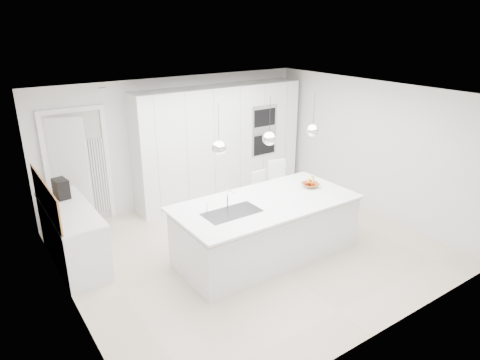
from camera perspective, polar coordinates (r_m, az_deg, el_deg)
floor at (r=7.07m, az=1.39°, el=-9.09°), size 5.50×5.50×0.00m
wall_back at (r=8.60m, az=-8.34°, el=5.18°), size 5.50×0.00×5.50m
wall_left at (r=5.53m, az=-22.44°, el=-5.09°), size 0.00×5.00×5.00m
ceiling at (r=6.23m, az=1.59°, el=11.34°), size 5.50×5.50×0.00m
tall_cabinets at (r=8.74m, az=-2.71°, el=4.95°), size 3.60×0.60×2.30m
oven_stack at (r=8.94m, az=3.27°, el=6.62°), size 0.62×0.04×1.05m
doorway_frame at (r=8.02m, az=-20.71°, el=1.23°), size 1.11×0.08×2.13m
hallway_door at (r=7.93m, az=-22.33°, el=0.64°), size 0.76×0.38×2.00m
radiator at (r=8.14m, az=-18.37°, el=0.48°), size 0.32×0.04×1.40m
left_base_cabinets at (r=6.99m, az=-21.39°, el=-7.00°), size 0.60×1.80×0.86m
left_worktop at (r=6.81m, az=-21.87°, el=-3.62°), size 0.62×1.82×0.04m
oak_backsplash at (r=6.66m, az=-24.56°, el=-2.02°), size 0.02×1.80×0.50m
island_base at (r=6.71m, az=3.62°, el=-6.69°), size 2.80×1.20×0.86m
island_worktop at (r=6.55m, az=3.44°, el=-3.02°), size 2.84×1.40×0.04m
island_sink at (r=6.19m, az=-1.07°, el=-5.04°), size 0.84×0.44×0.18m
island_tap at (r=6.28m, az=-1.71°, el=-2.39°), size 0.02×0.02×0.30m
pendant_left at (r=5.71m, az=-2.82°, el=4.30°), size 0.20×0.20×0.20m
pendant_mid at (r=6.18m, az=3.93°, el=5.53°), size 0.20×0.20×0.20m
pendant_right at (r=6.72m, az=9.68°, el=6.52°), size 0.20×0.20×0.20m
fruit_bowl at (r=7.17m, az=9.35°, el=-0.66°), size 0.34×0.34×0.07m
espresso_machine at (r=7.16m, az=-22.76°, el=-1.07°), size 0.22×0.31×0.31m
bar_stool_left at (r=7.65m, az=3.02°, el=-2.58°), size 0.37×0.48×0.99m
bar_stool_right at (r=7.94m, az=5.48°, el=-1.35°), size 0.44×0.56×1.09m
apple_a at (r=7.17m, az=9.23°, el=-0.37°), size 0.07×0.07×0.07m
apple_b at (r=7.22m, az=9.17°, el=-0.19°), size 0.08×0.08×0.08m
apple_c at (r=7.15m, az=9.65°, el=-0.49°), size 0.07×0.07×0.07m
apple_extra_3 at (r=7.13m, az=8.92°, el=-0.47°), size 0.07×0.07×0.07m
banana_bunch at (r=7.16m, az=9.44°, el=0.04°), size 0.25×0.18×0.22m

